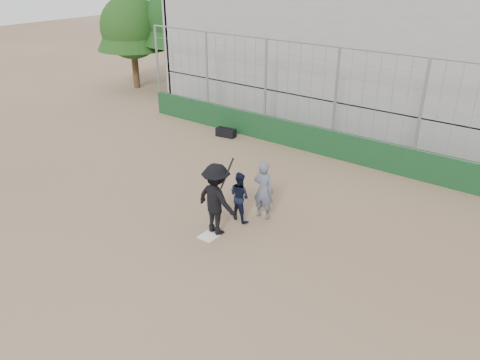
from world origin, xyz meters
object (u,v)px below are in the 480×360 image
Objects in this scene: equipment_bag at (226,132)px; catcher_crouched at (239,204)px; batter_at_plate at (216,199)px; umpire at (263,193)px.

catcher_crouched is at bearing -48.03° from equipment_bag.
batter_at_plate is 7.50m from equipment_bag.
batter_at_plate is at bearing -53.11° from equipment_bag.
catcher_crouched is (0.08, 0.90, -0.50)m from batter_at_plate.
equipment_bag is (-4.47, 5.96, -0.83)m from batter_at_plate.
equipment_bag is (-5.00, 4.54, -0.60)m from umpire.
equipment_bag is (-4.55, 5.06, -0.33)m from catcher_crouched.
umpire reaches higher than catcher_crouched.
catcher_crouched is at bearing 85.21° from batter_at_plate.
catcher_crouched is at bearing 44.20° from umpire.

